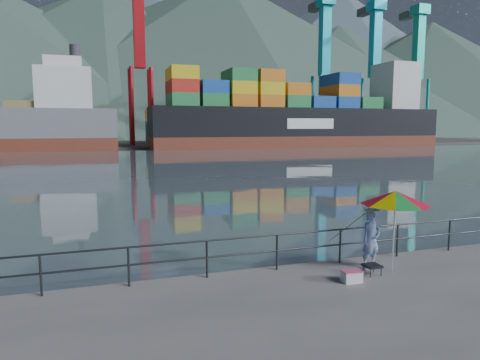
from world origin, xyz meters
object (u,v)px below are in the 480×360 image
(beach_umbrella, at_px, (395,198))
(cooler_bag, at_px, (352,277))
(container_ship, at_px, (307,117))
(fisherman, at_px, (371,240))

(beach_umbrella, relative_size, cooler_bag, 4.75)
(beach_umbrella, distance_m, container_ship, 78.82)
(fisherman, distance_m, beach_umbrella, 1.38)
(fisherman, height_order, beach_umbrella, beach_umbrella)
(fisherman, bearing_deg, container_ship, 57.22)
(fisherman, xyz_separation_m, cooler_bag, (-1.11, -0.80, -0.68))
(beach_umbrella, xyz_separation_m, container_ship, (33.48, 71.26, 3.76))
(fisherman, bearing_deg, beach_umbrella, -58.53)
(beach_umbrella, height_order, cooler_bag, beach_umbrella)
(beach_umbrella, relative_size, container_ship, 0.04)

